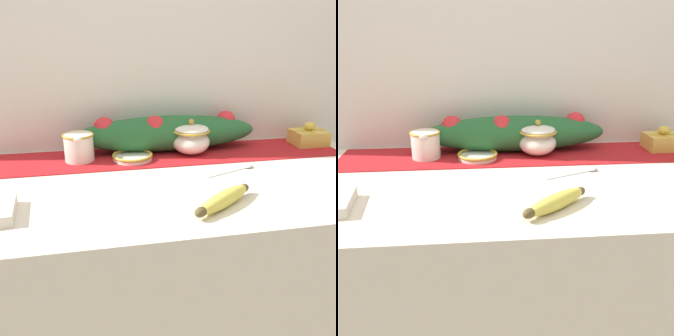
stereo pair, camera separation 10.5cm
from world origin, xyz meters
TOP-DOWN VIEW (x-y plane):
  - countertop at (0.00, 0.00)m, footprint 1.32×0.68m
  - back_wall at (0.00, 0.36)m, footprint 2.12×0.04m
  - table_runner at (0.00, 0.21)m, footprint 1.22×0.24m
  - cream_pitcher at (-0.31, 0.21)m, footprint 0.10×0.12m
  - sugar_bowl at (0.07, 0.21)m, footprint 0.13×0.13m
  - small_dish at (-0.14, 0.19)m, footprint 0.14×0.14m
  - banana at (0.05, -0.21)m, footprint 0.19×0.16m
  - spoon at (0.20, 0.04)m, footprint 0.18×0.08m
  - gift_box at (0.54, 0.24)m, footprint 0.12×0.11m
  - poinsettia_garland at (-0.00, 0.27)m, footprint 0.65×0.14m

SIDE VIEW (x-z plane):
  - countertop at x=0.00m, z-range 0.00..0.87m
  - table_runner at x=0.00m, z-range 0.87..0.87m
  - spoon at x=0.20m, z-range 0.87..0.88m
  - small_dish at x=-0.14m, z-range 0.87..0.89m
  - banana at x=0.05m, z-range 0.87..0.91m
  - gift_box at x=0.54m, z-range 0.86..0.95m
  - cream_pitcher at x=-0.31m, z-range 0.88..0.97m
  - sugar_bowl at x=0.07m, z-range 0.87..0.99m
  - poinsettia_garland at x=0.00m, z-range 0.87..1.01m
  - back_wall at x=0.00m, z-range 0.00..2.40m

